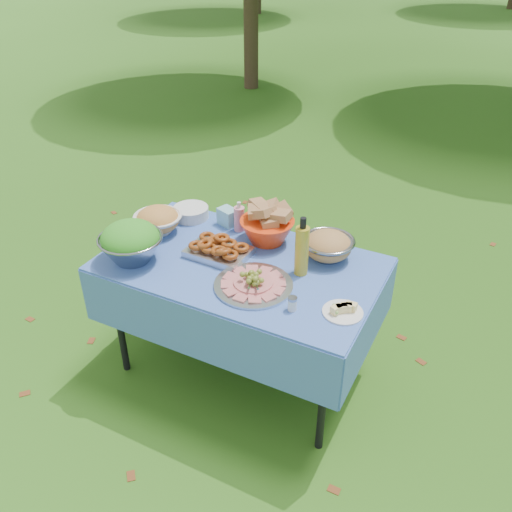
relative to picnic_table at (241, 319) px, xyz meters
The scene contains 14 objects.
ground 0.38m from the picnic_table, ahead, with size 80.00×80.00×0.00m, color #173209.
picnic_table is the anchor object (origin of this frame).
salad_bowl 0.76m from the picnic_table, 156.15° to the right, with size 0.34×0.34×0.22m, color gray, non-canonical shape.
pasta_bowl_white 0.75m from the picnic_table, behind, with size 0.27×0.27×0.15m, color silver, non-canonical shape.
plate_stack 0.72m from the picnic_table, 148.75° to the left, with size 0.21×0.21×0.07m, color silver.
wipes_box 0.61m from the picnic_table, 128.43° to the left, with size 0.11×0.08×0.10m, color #80C1CD.
sanitizer_bottle 0.59m from the picnic_table, 119.32° to the left, with size 0.06×0.06×0.18m, color pink.
bread_bowl 0.55m from the picnic_table, 84.37° to the left, with size 0.31×0.31×0.20m, color red, non-canonical shape.
pasta_bowl_steel 0.65m from the picnic_table, 34.22° to the left, with size 0.28×0.28×0.15m, color gray, non-canonical shape.
fried_tray 0.44m from the picnic_table, behind, with size 0.33×0.23×0.08m, color #B8B7BC.
charcuterie_platter 0.48m from the picnic_table, 44.66° to the right, with size 0.40×0.40×0.09m, color #B1B5B9.
oil_bottle 0.63m from the picnic_table, 10.45° to the left, with size 0.07×0.07×0.32m, color gold.
cheese_plate 0.76m from the picnic_table, 14.03° to the right, with size 0.19×0.19×0.05m, color silver.
shaker 0.63m from the picnic_table, 30.70° to the right, with size 0.04×0.04×0.07m, color silver.
Camera 1 is at (1.16, -2.10, 2.34)m, focal length 38.00 mm.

